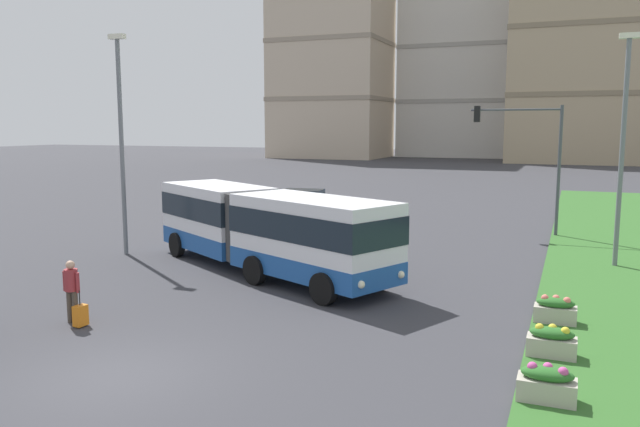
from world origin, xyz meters
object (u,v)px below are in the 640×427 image
traffic_light_far_right (530,146)px  articulated_bus (264,228)px  flower_planter_2 (555,310)px  apartment_tower_centre (581,35)px  rolling_suitcase (80,315)px  apartment_tower_west (331,45)px  pedestrian_crossing (72,287)px  streetlight_median (623,141)px  streetlight_left (121,136)px  flower_planter_1 (552,341)px  car_white_van (304,203)px  flower_planter_0 (547,383)px

traffic_light_far_right → articulated_bus: bearing=-124.9°
flower_planter_2 → apartment_tower_centre: 87.84m
rolling_suitcase → apartment_tower_west: 94.49m
flower_planter_2 → pedestrian_crossing: bearing=-158.9°
streetlight_median → apartment_tower_centre: apartment_tower_centre is taller
streetlight_left → apartment_tower_west: 84.31m
flower_planter_1 → apartment_tower_centre: apartment_tower_centre is taller
streetlight_median → car_white_van: bearing=153.2°
car_white_van → apartment_tower_centre: bearing=77.9°
flower_planter_2 → apartment_tower_west: bearing=114.7°
apartment_tower_west → traffic_light_far_right: bearing=-61.9°
flower_planter_2 → apartment_tower_centre: size_ratio=0.03×
flower_planter_2 → streetlight_left: 18.03m
flower_planter_2 → apartment_tower_centre: bearing=89.9°
apartment_tower_centre → articulated_bus: bearing=-97.1°
apartment_tower_centre → car_white_van: bearing=-102.1°
streetlight_left → flower_planter_1: bearing=-19.8°
streetlight_median → apartment_tower_west: 86.75m
rolling_suitcase → streetlight_median: 19.63m
flower_planter_2 → apartment_tower_west: apartment_tower_west is taller
articulated_bus → traffic_light_far_right: traffic_light_far_right is taller
traffic_light_far_right → streetlight_median: bearing=-59.8°
traffic_light_far_right → rolling_suitcase: bearing=-117.1°
streetlight_median → apartment_tower_west: size_ratio=0.23×
streetlight_median → apartment_tower_centre: (-1.75, 77.57, 13.93)m
flower_planter_0 → car_white_van: bearing=123.6°
traffic_light_far_right → streetlight_median: streetlight_median is taller
apartment_tower_west → streetlight_left: bearing=-75.0°
apartment_tower_west → flower_planter_1: bearing=-65.9°
rolling_suitcase → flower_planter_2: size_ratio=0.88×
traffic_light_far_right → flower_planter_1: bearing=-84.2°
car_white_van → apartment_tower_centre: (14.80, 69.21, 17.98)m
rolling_suitcase → flower_planter_0: rolling_suitcase is taller
streetlight_median → streetlight_left: bearing=-165.5°
rolling_suitcase → streetlight_median: size_ratio=0.11×
rolling_suitcase → streetlight_left: (-5.27, 8.38, 4.64)m
flower_planter_2 → car_white_van: bearing=131.2°
streetlight_median → flower_planter_2: bearing=-102.8°
flower_planter_0 → streetlight_left: size_ratio=0.12×
car_white_van → traffic_light_far_right: bearing=-9.0°
traffic_light_far_right → streetlight_left: bearing=-143.7°
car_white_van → apartment_tower_centre: size_ratio=0.12×
traffic_light_far_right → apartment_tower_centre: 72.70m
flower_planter_2 → streetlight_left: streetlight_left is taller
streetlight_left → apartment_tower_west: size_ratio=0.24×
streetlight_median → traffic_light_far_right: bearing=120.2°
articulated_bus → flower_planter_2: bearing=-14.6°
car_white_van → flower_planter_2: car_white_van is taller
streetlight_left → pedestrian_crossing: bearing=-59.5°
car_white_van → rolling_suitcase: (2.81, -21.65, -0.44)m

